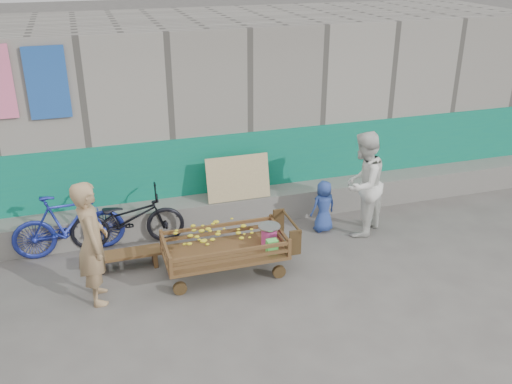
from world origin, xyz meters
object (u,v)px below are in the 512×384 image
object	(u,v)px
bench	(126,257)
woman	(363,184)
child	(324,206)
bicycle_blue	(69,224)
banana_cart	(222,242)
vendor_man	(92,243)
bicycle_dark	(127,219)

from	to	relation	value
bench	woman	bearing A→B (deg)	-0.19
child	bicycle_blue	xyz separation A→B (m)	(-3.77, 0.43, 0.06)
banana_cart	bench	world-z (taller)	banana_cart
bench	child	world-z (taller)	child
banana_cart	bicycle_blue	bearing A→B (deg)	147.96
bicycle_blue	vendor_man	bearing A→B (deg)	-169.47
woman	vendor_man	bearing A→B (deg)	-28.72
vendor_man	bicycle_dark	xyz separation A→B (m)	(0.52, 1.30, -0.37)
bench	child	size ratio (longest dim) A/B	1.16
bench	woman	xyz separation A→B (m)	(3.57, -0.01, 0.64)
child	woman	bearing A→B (deg)	147.04
woman	bicycle_blue	bearing A→B (deg)	-46.62
banana_cart	bicycle_blue	size ratio (longest dim) A/B	1.13
bench	bicycle_blue	xyz separation A→B (m)	(-0.72, 0.65, 0.30)
bench	bicycle_dark	bearing A→B (deg)	81.17
bench	banana_cart	bearing A→B (deg)	-24.88
bench	child	xyz separation A→B (m)	(3.05, 0.22, 0.24)
bench	bicycle_blue	size ratio (longest dim) A/B	0.61
bench	bicycle_dark	xyz separation A→B (m)	(0.10, 0.65, 0.26)
vendor_man	bicycle_dark	world-z (taller)	vendor_man
banana_cart	child	distance (m)	1.98
bicycle_blue	banana_cart	bearing A→B (deg)	-124.80
banana_cart	bench	distance (m)	1.40
banana_cart	vendor_man	distance (m)	1.68
banana_cart	woman	bearing A→B (deg)	13.47
woman	child	size ratio (longest dim) A/B	1.97
bench	bicycle_blue	distance (m)	1.02
child	bicycle_blue	bearing A→B (deg)	-15.54
vendor_man	child	xyz separation A→B (m)	(3.46, 0.87, -0.39)
child	bicycle_dark	size ratio (longest dim) A/B	0.50
vendor_man	child	bearing A→B (deg)	-79.00
vendor_man	bicycle_blue	xyz separation A→B (m)	(-0.31, 1.30, -0.34)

